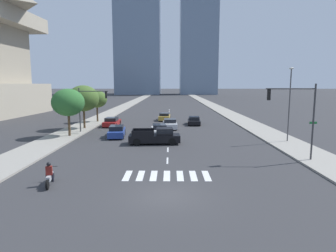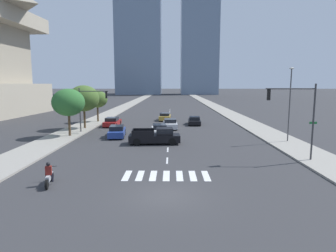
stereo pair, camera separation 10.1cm
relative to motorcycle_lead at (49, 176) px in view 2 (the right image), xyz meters
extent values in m
plane|color=#333335|center=(7.21, -1.66, -0.58)|extent=(800.00, 800.00, 0.00)
cube|color=gray|center=(19.74, 28.34, -0.51)|extent=(4.00, 260.00, 0.15)
cube|color=gray|center=(-5.31, 28.34, -0.51)|extent=(4.00, 260.00, 0.15)
cube|color=silver|center=(4.51, 1.92, -0.58)|extent=(0.45, 2.29, 0.01)
cube|color=silver|center=(5.41, 1.92, -0.58)|extent=(0.45, 2.29, 0.01)
cube|color=silver|center=(6.31, 1.92, -0.58)|extent=(0.45, 2.29, 0.01)
cube|color=silver|center=(7.21, 1.92, -0.58)|extent=(0.45, 2.29, 0.01)
cube|color=silver|center=(8.11, 1.92, -0.58)|extent=(0.45, 2.29, 0.01)
cube|color=silver|center=(9.01, 1.92, -0.58)|extent=(0.45, 2.29, 0.01)
cube|color=silver|center=(9.91, 1.92, -0.58)|extent=(0.45, 2.29, 0.01)
cube|color=silver|center=(7.21, 5.92, -0.58)|extent=(0.14, 2.00, 0.01)
cube|color=silver|center=(7.21, 9.92, -0.58)|extent=(0.14, 2.00, 0.01)
cube|color=silver|center=(7.21, 13.92, -0.58)|extent=(0.14, 2.00, 0.01)
cube|color=silver|center=(7.21, 17.92, -0.58)|extent=(0.14, 2.00, 0.01)
cube|color=silver|center=(7.21, 21.92, -0.58)|extent=(0.14, 2.00, 0.01)
cube|color=silver|center=(7.21, 25.92, -0.58)|extent=(0.14, 2.00, 0.01)
cube|color=silver|center=(7.21, 29.92, -0.58)|extent=(0.14, 2.00, 0.01)
cube|color=silver|center=(7.21, 33.92, -0.58)|extent=(0.14, 2.00, 0.01)
cube|color=silver|center=(7.21, 37.92, -0.58)|extent=(0.14, 2.00, 0.01)
cube|color=silver|center=(7.21, 41.92, -0.58)|extent=(0.14, 2.00, 0.01)
cube|color=silver|center=(7.21, 45.92, -0.58)|extent=(0.14, 2.00, 0.01)
cube|color=silver|center=(7.21, 49.92, -0.58)|extent=(0.14, 2.00, 0.01)
cube|color=silver|center=(7.21, 53.92, -0.58)|extent=(0.14, 2.00, 0.01)
cylinder|color=black|center=(-0.17, 0.80, -0.28)|extent=(0.24, 0.61, 0.60)
cylinder|color=black|center=(0.16, -0.77, -0.28)|extent=(0.24, 0.61, 0.60)
cube|color=#B7BABF|center=(0.00, 0.02, -0.06)|extent=(0.48, 1.30, 0.32)
cylinder|color=#B2B2B7|center=(-0.15, 0.70, 0.02)|extent=(0.12, 0.32, 0.67)
cylinder|color=black|center=(-0.16, 0.75, 0.39)|extent=(0.69, 0.18, 0.04)
cube|color=maroon|center=(0.02, -0.08, 0.37)|extent=(0.40, 0.31, 0.55)
sphere|color=black|center=(0.02, -0.08, 0.78)|extent=(0.26, 0.26, 0.26)
cylinder|color=black|center=(-0.18, -0.02, -0.11)|extent=(0.14, 0.14, 0.55)
cylinder|color=black|center=(0.17, 0.05, -0.11)|extent=(0.14, 0.14, 0.55)
cube|color=black|center=(5.79, 12.71, 0.01)|extent=(5.39, 2.20, 0.75)
cube|color=black|center=(6.85, 12.76, 0.74)|extent=(1.78, 1.87, 0.70)
cube|color=black|center=(6.85, 12.76, 0.82)|extent=(1.80, 1.91, 0.39)
cube|color=black|center=(4.58, 13.58, 0.66)|extent=(2.23, 0.19, 0.55)
cube|color=black|center=(4.67, 11.72, 0.66)|extent=(2.23, 0.19, 0.55)
cube|color=black|center=(3.52, 12.60, 0.66)|extent=(0.17, 1.87, 0.55)
cylinder|color=black|center=(7.55, 13.67, -0.20)|extent=(0.77, 0.30, 0.76)
cylinder|color=black|center=(7.63, 11.93, -0.20)|extent=(0.77, 0.30, 0.76)
cylinder|color=black|center=(3.95, 13.49, -0.20)|extent=(0.77, 0.30, 0.76)
cylinder|color=black|center=(4.04, 11.75, -0.20)|extent=(0.77, 0.30, 0.76)
cube|color=maroon|center=(-1.28, 25.86, -0.11)|extent=(1.97, 4.73, 0.63)
cube|color=black|center=(-1.28, 25.62, 0.46)|extent=(1.70, 2.14, 0.52)
cylinder|color=black|center=(-2.10, 27.47, -0.26)|extent=(0.23, 0.64, 0.64)
cylinder|color=black|center=(-0.39, 27.44, -0.26)|extent=(0.23, 0.64, 0.64)
cylinder|color=black|center=(-2.16, 24.28, -0.26)|extent=(0.23, 0.64, 0.64)
cylinder|color=black|center=(-0.45, 24.25, -0.26)|extent=(0.23, 0.64, 0.64)
cube|color=black|center=(11.14, 27.57, -0.14)|extent=(2.02, 4.47, 0.57)
cube|color=black|center=(11.15, 27.79, 0.39)|extent=(1.69, 2.05, 0.48)
cylinder|color=black|center=(11.89, 26.04, -0.26)|extent=(0.25, 0.65, 0.64)
cylinder|color=black|center=(10.25, 26.12, -0.26)|extent=(0.25, 0.65, 0.64)
cylinder|color=black|center=(12.03, 29.02, -0.26)|extent=(0.25, 0.65, 0.64)
cylinder|color=black|center=(10.39, 29.10, -0.26)|extent=(0.25, 0.65, 0.64)
cube|color=#B28E38|center=(6.45, 32.86, -0.08)|extent=(2.01, 4.45, 0.69)
cube|color=black|center=(6.44, 32.64, 0.49)|extent=(1.69, 2.04, 0.45)
cylinder|color=black|center=(5.69, 34.39, -0.26)|extent=(0.25, 0.65, 0.64)
cylinder|color=black|center=(7.34, 34.32, -0.26)|extent=(0.25, 0.65, 0.64)
cylinder|color=black|center=(5.56, 31.41, -0.26)|extent=(0.25, 0.65, 0.64)
cylinder|color=black|center=(7.21, 31.34, -0.26)|extent=(0.25, 0.65, 0.64)
cube|color=navy|center=(1.10, 16.82, -0.07)|extent=(2.23, 4.83, 0.70)
cube|color=black|center=(1.12, 16.59, 0.53)|extent=(1.76, 2.25, 0.51)
cylinder|color=black|center=(0.14, 18.32, -0.26)|extent=(0.28, 0.66, 0.64)
cylinder|color=black|center=(1.74, 18.48, -0.26)|extent=(0.28, 0.66, 0.64)
cylinder|color=black|center=(0.46, 15.16, -0.26)|extent=(0.28, 0.66, 0.64)
cylinder|color=black|center=(2.05, 15.31, -0.26)|extent=(0.28, 0.66, 0.64)
cube|color=#B7BABF|center=(7.40, 23.46, -0.08)|extent=(2.03, 4.46, 0.68)
cube|color=black|center=(7.39, 23.68, 0.50)|extent=(1.72, 2.03, 0.48)
cylinder|color=black|center=(8.30, 21.99, -0.26)|extent=(0.24, 0.65, 0.64)
cylinder|color=black|center=(6.60, 21.94, -0.26)|extent=(0.24, 0.65, 0.64)
cylinder|color=black|center=(8.20, 24.98, -0.26)|extent=(0.24, 0.65, 0.64)
cylinder|color=black|center=(6.49, 24.92, -0.26)|extent=(0.24, 0.65, 0.64)
cube|color=silver|center=(6.08, 18.52, -0.13)|extent=(2.27, 4.74, 0.58)
cube|color=black|center=(6.10, 18.29, 0.44)|extent=(1.80, 2.21, 0.55)
cylinder|color=black|center=(5.10, 19.98, -0.26)|extent=(0.28, 0.66, 0.64)
cylinder|color=black|center=(6.74, 20.15, -0.26)|extent=(0.28, 0.66, 0.64)
cylinder|color=black|center=(5.41, 16.88, -0.26)|extent=(0.28, 0.66, 0.64)
cylinder|color=black|center=(7.05, 17.05, -0.26)|extent=(0.28, 0.66, 0.64)
cylinder|color=#333335|center=(18.84, 5.81, 2.61)|extent=(0.14, 0.14, 6.09)
cylinder|color=#333335|center=(16.90, 5.81, 5.26)|extent=(3.88, 0.10, 0.10)
cube|color=black|center=(15.20, 5.81, 4.81)|extent=(0.20, 0.28, 0.90)
sphere|color=red|center=(15.20, 5.81, 5.11)|extent=(0.18, 0.18, 0.18)
sphere|color=orange|center=(15.20, 5.81, 4.81)|extent=(0.18, 0.18, 0.18)
sphere|color=green|center=(15.20, 5.81, 4.51)|extent=(0.18, 0.18, 0.18)
cube|color=#19662D|center=(18.84, 5.81, 2.57)|extent=(0.60, 0.04, 0.18)
cylinder|color=#333335|center=(-4.11, 19.66, 2.35)|extent=(0.14, 0.14, 5.57)
cylinder|color=#333335|center=(-2.27, 19.66, 4.74)|extent=(3.68, 0.10, 0.10)
cube|color=black|center=(-0.68, 19.66, 4.29)|extent=(0.20, 0.28, 0.90)
sphere|color=red|center=(-0.68, 19.66, 4.59)|extent=(0.18, 0.18, 0.18)
sphere|color=orange|center=(-0.68, 19.66, 4.29)|extent=(0.18, 0.18, 0.18)
sphere|color=green|center=(-0.68, 19.66, 3.99)|extent=(0.18, 0.18, 0.18)
cube|color=#19662D|center=(-4.11, 19.66, 2.57)|extent=(0.60, 0.04, 0.18)
cylinder|color=#3F3F42|center=(20.04, 13.61, 3.36)|extent=(0.12, 0.12, 7.58)
ellipsoid|color=beige|center=(20.04, 13.61, 7.25)|extent=(0.50, 0.24, 0.20)
cylinder|color=#4C3823|center=(-4.51, 16.71, 0.78)|extent=(0.28, 0.28, 2.43)
ellipsoid|color=#2D662D|center=(-4.51, 16.71, 3.50)|extent=(3.77, 3.77, 3.21)
cylinder|color=#4C3823|center=(-4.51, 22.81, 0.79)|extent=(0.28, 0.28, 2.44)
ellipsoid|color=#426028|center=(-4.51, 22.81, 3.69)|extent=(4.20, 4.20, 3.57)
cylinder|color=#4C3823|center=(-4.51, 30.15, 0.74)|extent=(0.28, 0.28, 2.35)
ellipsoid|color=#426028|center=(-4.51, 30.15, 3.23)|extent=(3.29, 3.29, 2.80)
cube|color=slate|center=(-12.41, 171.03, 38.91)|extent=(27.20, 28.31, 78.99)
cube|color=slate|center=(24.60, 167.27, 50.37)|extent=(22.25, 20.36, 101.90)
camera|label=1|loc=(7.44, -17.29, 5.60)|focal=31.19mm
camera|label=2|loc=(7.54, -17.29, 5.60)|focal=31.19mm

